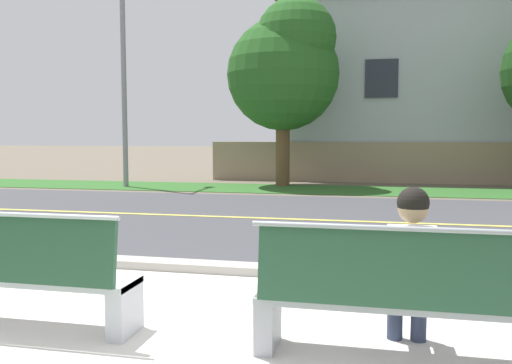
% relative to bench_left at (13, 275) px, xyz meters
% --- Properties ---
extents(ground_plane, '(140.00, 140.00, 0.00)m').
position_rel_bench_left_xyz_m(ground_plane, '(1.55, 7.81, -0.47)').
color(ground_plane, '#665B4C').
extents(sidewalk_pavement, '(44.00, 3.60, 0.01)m').
position_rel_bench_left_xyz_m(sidewalk_pavement, '(1.55, 0.21, -0.46)').
color(sidewalk_pavement, beige).
rests_on(sidewalk_pavement, ground_plane).
extents(curb_edge, '(44.00, 0.30, 0.11)m').
position_rel_bench_left_xyz_m(curb_edge, '(1.55, 2.16, -0.41)').
color(curb_edge, '#ADA89E').
rests_on(curb_edge, ground_plane).
extents(street_asphalt, '(52.00, 8.00, 0.01)m').
position_rel_bench_left_xyz_m(street_asphalt, '(1.55, 6.31, -0.46)').
color(street_asphalt, '#424247').
rests_on(street_asphalt, ground_plane).
extents(road_centre_line, '(48.00, 0.14, 0.01)m').
position_rel_bench_left_xyz_m(road_centre_line, '(1.55, 6.31, -0.46)').
color(road_centre_line, '#E0CC4C').
rests_on(road_centre_line, ground_plane).
extents(far_verge_grass, '(48.00, 2.80, 0.02)m').
position_rel_bench_left_xyz_m(far_verge_grass, '(1.55, 12.12, -0.46)').
color(far_verge_grass, '#2D6026').
rests_on(far_verge_grass, ground_plane).
extents(bench_left, '(2.07, 0.48, 1.01)m').
position_rel_bench_left_xyz_m(bench_left, '(0.00, 0.00, 0.00)').
color(bench_left, silver).
rests_on(bench_left, ground_plane).
extents(bench_right, '(2.07, 0.48, 1.01)m').
position_rel_bench_left_xyz_m(bench_right, '(3.09, 0.00, 0.00)').
color(bench_right, '#9EA0A8').
rests_on(bench_right, ground_plane).
extents(seated_person_white, '(0.52, 0.68, 1.25)m').
position_rel_bench_left_xyz_m(seated_person_white, '(3.16, 0.17, 0.21)').
color(seated_person_white, '#333D56').
rests_on(seated_person_white, ground_plane).
extents(streetlamp, '(0.24, 2.10, 7.84)m').
position_rel_bench_left_xyz_m(streetlamp, '(-4.76, 11.91, 3.97)').
color(streetlamp, gray).
rests_on(streetlamp, ground_plane).
extents(shade_tree_far_left, '(3.56, 3.56, 5.87)m').
position_rel_bench_left_xyz_m(shade_tree_far_left, '(0.14, 13.04, 3.34)').
color(shade_tree_far_left, brown).
rests_on(shade_tree_far_left, ground_plane).
extents(garden_wall, '(13.00, 0.36, 1.40)m').
position_rel_bench_left_xyz_m(garden_wall, '(3.62, 15.12, 0.23)').
color(garden_wall, gray).
rests_on(garden_wall, ground_plane).
extents(house_across_street, '(13.04, 6.91, 7.08)m').
position_rel_bench_left_xyz_m(house_across_street, '(5.82, 18.31, 3.12)').
color(house_across_street, '#A3ADB2').
rests_on(house_across_street, ground_plane).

